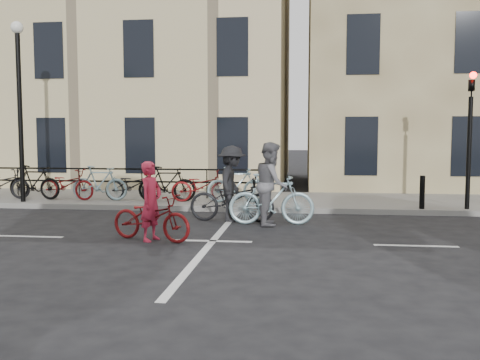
# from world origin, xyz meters

# --- Properties ---
(ground) EXTENTS (120.00, 120.00, 0.00)m
(ground) POSITION_xyz_m (0.00, 0.00, 0.00)
(ground) COLOR black
(ground) RESTS_ON ground
(sidewalk) EXTENTS (46.00, 4.00, 0.15)m
(sidewalk) POSITION_xyz_m (-4.00, 6.00, 0.07)
(sidewalk) COLOR slate
(sidewalk) RESTS_ON ground
(building_east) EXTENTS (14.00, 10.00, 12.00)m
(building_east) POSITION_xyz_m (9.00, 13.00, 6.15)
(building_east) COLOR #8F7F56
(building_east) RESTS_ON sidewalk
(building_west) EXTENTS (20.00, 10.00, 10.00)m
(building_west) POSITION_xyz_m (-9.00, 13.00, 5.15)
(building_west) COLOR #D2BA8E
(building_west) RESTS_ON sidewalk
(traffic_light) EXTENTS (0.18, 0.30, 3.90)m
(traffic_light) POSITION_xyz_m (6.20, 4.34, 2.45)
(traffic_light) COLOR black
(traffic_light) RESTS_ON sidewalk
(lamp_post) EXTENTS (0.36, 0.36, 5.28)m
(lamp_post) POSITION_xyz_m (-6.50, 4.40, 3.49)
(lamp_post) COLOR black
(lamp_post) RESTS_ON sidewalk
(bollard_east) EXTENTS (0.14, 0.14, 0.90)m
(bollard_east) POSITION_xyz_m (5.00, 4.25, 0.60)
(bollard_east) COLOR black
(bollard_east) RESTS_ON sidewalk
(parked_bikes) EXTENTS (9.35, 1.23, 1.05)m
(parked_bikes) POSITION_xyz_m (-3.87, 5.04, 0.65)
(parked_bikes) COLOR black
(parked_bikes) RESTS_ON sidewalk
(cyclist_pink) EXTENTS (1.92, 1.15, 1.62)m
(cyclist_pink) POSITION_xyz_m (-1.25, -0.09, 0.56)
(cyclist_pink) COLOR maroon
(cyclist_pink) RESTS_ON ground
(cyclist_grey) EXTENTS (2.08, 1.01, 1.98)m
(cyclist_grey) POSITION_xyz_m (1.06, 2.11, 0.80)
(cyclist_grey) COLOR #8DB0B9
(cyclist_grey) RESTS_ON ground
(cyclist_dark) EXTENTS (2.14, 1.24, 1.88)m
(cyclist_dark) POSITION_xyz_m (0.05, 2.49, 0.74)
(cyclist_dark) COLOR black
(cyclist_dark) RESTS_ON ground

